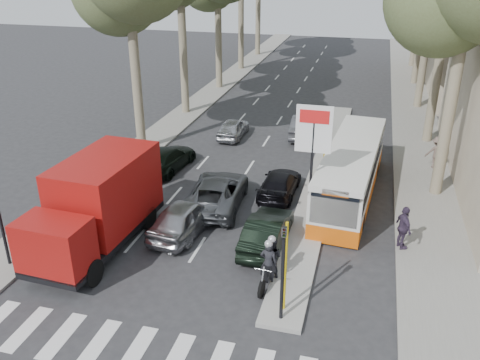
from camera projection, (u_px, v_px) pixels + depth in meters
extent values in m
plane|color=#28282B|center=(203.00, 281.00, 18.98)|extent=(120.00, 120.00, 0.00)
cube|color=gray|center=(413.00, 110.00, 38.95)|extent=(3.20, 70.00, 0.12)
cube|color=gray|center=(218.00, 87.00, 45.47)|extent=(2.40, 64.00, 0.12)
cube|color=gray|center=(323.00, 174.00, 27.87)|extent=(1.50, 26.00, 0.16)
cylinder|color=yellow|center=(285.00, 269.00, 16.62)|extent=(0.10, 0.10, 3.50)
cylinder|color=yellow|center=(310.00, 192.00, 21.90)|extent=(0.10, 0.10, 3.50)
cylinder|color=yellow|center=(325.00, 145.00, 27.18)|extent=(0.10, 0.10, 3.50)
cylinder|color=black|center=(311.00, 174.00, 21.55)|extent=(0.12, 0.12, 5.20)
cube|color=white|center=(314.00, 129.00, 20.72)|extent=(1.50, 0.10, 2.00)
cube|color=red|center=(315.00, 117.00, 20.44)|extent=(1.20, 0.02, 0.55)
cylinder|color=black|center=(282.00, 282.00, 16.24)|extent=(0.12, 0.12, 3.20)
imported|color=black|center=(284.00, 241.00, 15.62)|extent=(0.16, 0.41, 1.00)
cylinder|color=black|center=(3.00, 230.00, 19.22)|extent=(0.12, 0.12, 3.20)
cylinder|color=#6B604C|center=(137.00, 83.00, 29.67)|extent=(0.56, 0.56, 8.40)
cylinder|color=#6B604C|center=(183.00, 53.00, 36.62)|extent=(0.56, 0.56, 8.96)
cylinder|color=#6B604C|center=(219.00, 42.00, 43.79)|extent=(0.56, 0.56, 8.12)
cylinder|color=#6B604C|center=(241.00, 22.00, 50.56)|extent=(0.56, 0.56, 9.52)
cylinder|color=#6B604C|center=(258.00, 17.00, 57.80)|extent=(0.56, 0.56, 8.68)
cylinder|color=#6B604C|center=(449.00, 114.00, 23.94)|extent=(0.56, 0.56, 8.40)
cylinder|color=#6B604C|center=(438.00, 70.00, 30.79)|extent=(0.56, 0.56, 9.24)
cylinder|color=#6B604C|center=(424.00, 57.00, 38.16)|extent=(0.56, 0.56, 7.84)
cylinder|color=#6B604C|center=(421.00, 34.00, 44.95)|extent=(0.56, 0.56, 8.96)
cylinder|color=#6B604C|center=(417.00, 25.00, 52.08)|extent=(0.56, 0.56, 8.40)
imported|color=#999BA1|center=(185.00, 217.00, 21.97)|extent=(2.30, 4.59, 1.50)
imported|color=black|center=(267.00, 231.00, 20.93)|extent=(1.60, 4.27, 1.39)
imported|color=#4D5055|center=(217.00, 192.00, 24.26)|extent=(2.83, 5.43, 1.46)
imported|color=black|center=(279.00, 184.00, 25.38)|extent=(1.75, 4.21, 1.21)
imported|color=#A9ACB1|center=(233.00, 128.00, 33.27)|extent=(1.50, 3.69, 1.26)
imported|color=#4D4F55|center=(304.00, 126.00, 33.38)|extent=(1.66, 4.40, 1.44)
imported|color=black|center=(167.00, 159.00, 28.32)|extent=(2.28, 4.71, 1.32)
cube|color=black|center=(99.00, 234.00, 20.83)|extent=(2.90, 7.02, 0.29)
cylinder|color=black|center=(39.00, 262.00, 19.21)|extent=(0.40, 1.05, 1.03)
cylinder|color=black|center=(92.00, 273.00, 18.56)|extent=(0.40, 1.05, 1.03)
cylinder|color=black|center=(102.00, 210.00, 22.99)|extent=(0.40, 1.05, 1.03)
cylinder|color=black|center=(148.00, 218.00, 22.35)|extent=(0.40, 1.05, 1.03)
cube|color=maroon|center=(55.00, 245.00, 18.11)|extent=(2.61, 1.74, 1.95)
cube|color=black|center=(40.00, 251.00, 17.37)|extent=(2.30, 0.22, 1.03)
cube|color=maroon|center=(107.00, 190.00, 20.96)|extent=(2.90, 4.96, 2.87)
cube|color=#D9570C|center=(349.00, 187.00, 25.31)|extent=(3.00, 10.32, 0.80)
cube|color=silver|center=(351.00, 168.00, 24.87)|extent=(3.00, 10.32, 1.33)
cube|color=black|center=(352.00, 163.00, 24.76)|extent=(2.99, 9.91, 0.75)
cube|color=silver|center=(353.00, 149.00, 24.47)|extent=(3.00, 10.32, 0.27)
cube|color=black|center=(334.00, 211.00, 20.48)|extent=(1.94, 0.21, 1.33)
cube|color=#D9570C|center=(335.00, 193.00, 20.15)|extent=(1.06, 0.14, 0.28)
cylinder|color=black|center=(317.00, 215.00, 22.85)|extent=(0.31, 0.87, 0.85)
cylinder|color=black|center=(361.00, 222.00, 22.26)|extent=(0.31, 0.87, 0.85)
cylinder|color=black|center=(339.00, 164.00, 28.27)|extent=(0.31, 0.87, 0.85)
cylinder|color=black|center=(376.00, 169.00, 27.67)|extent=(0.31, 0.87, 0.85)
cylinder|color=black|center=(261.00, 289.00, 17.96)|extent=(0.15, 0.67, 0.67)
cylinder|color=black|center=(273.00, 266.00, 19.30)|extent=(0.15, 0.67, 0.67)
cylinder|color=silver|center=(262.00, 279.00, 17.86)|extent=(0.09, 0.42, 0.83)
cube|color=black|center=(268.00, 273.00, 18.62)|extent=(0.29, 0.80, 0.31)
cube|color=black|center=(267.00, 270.00, 18.32)|extent=(0.35, 0.49, 0.23)
cube|color=black|center=(271.00, 264.00, 18.80)|extent=(0.34, 0.70, 0.12)
cylinder|color=silver|center=(263.00, 270.00, 17.77)|extent=(0.65, 0.09, 0.04)
imported|color=black|center=(268.00, 263.00, 18.43)|extent=(0.67, 0.46, 1.75)
imported|color=black|center=(272.00, 258.00, 18.81)|extent=(0.83, 0.50, 1.64)
sphere|color=#B2B2B7|center=(269.00, 244.00, 18.04)|extent=(0.29, 0.29, 0.29)
sphere|color=#B2B2B7|center=(272.00, 239.00, 18.45)|extent=(0.29, 0.29, 0.29)
imported|color=#3E3048|center=(404.00, 228.00, 20.48)|extent=(0.95, 1.22, 1.87)
imported|color=brown|center=(437.00, 152.00, 28.16)|extent=(1.19, 0.54, 1.83)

